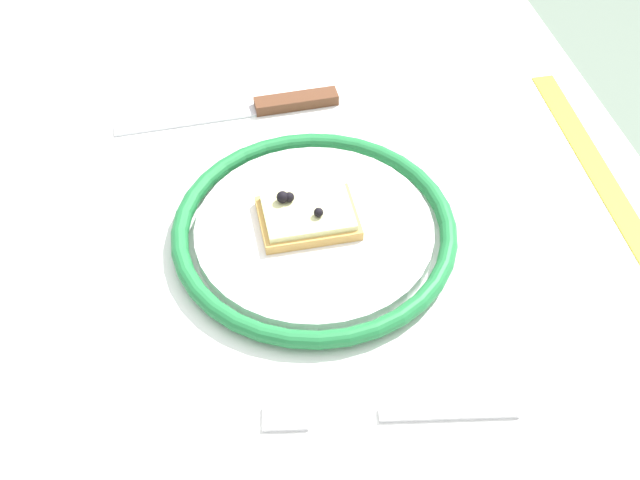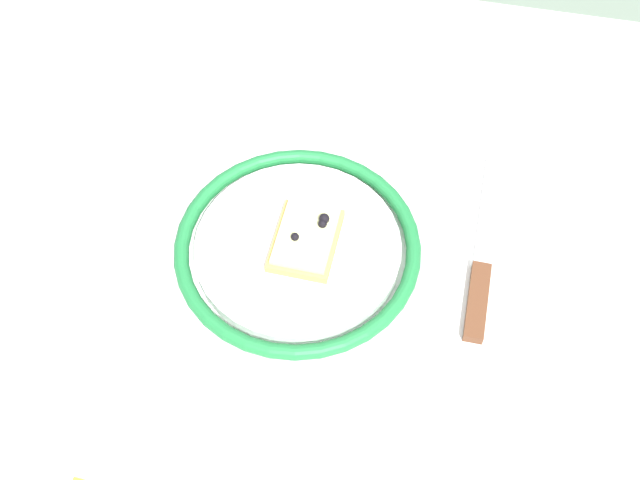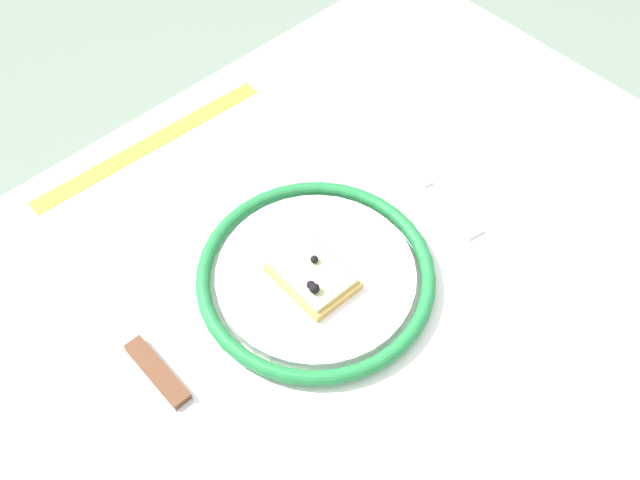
% 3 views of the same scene
% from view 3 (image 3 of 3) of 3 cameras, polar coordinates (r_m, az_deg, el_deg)
% --- Properties ---
extents(dining_table, '(1.02, 0.79, 0.73)m').
position_cam_3_polar(dining_table, '(0.87, 2.19, -8.59)').
color(dining_table, white).
rests_on(dining_table, ground_plane).
extents(plate, '(0.26, 0.26, 0.02)m').
position_cam_3_polar(plate, '(0.79, -0.34, -2.82)').
color(plate, white).
rests_on(plate, dining_table).
extents(pizza_slice_near, '(0.07, 0.09, 0.03)m').
position_cam_3_polar(pizza_slice_near, '(0.77, -0.59, -2.82)').
color(pizza_slice_near, tan).
rests_on(pizza_slice_near, plate).
extents(knife, '(0.02, 0.24, 0.01)m').
position_cam_3_polar(knife, '(0.74, -11.29, -11.95)').
color(knife, silver).
rests_on(knife, dining_table).
extents(fork, '(0.06, 0.20, 0.00)m').
position_cam_3_polar(fork, '(0.89, 8.40, 4.64)').
color(fork, silver).
rests_on(fork, dining_table).
extents(measuring_tape, '(0.33, 0.04, 0.00)m').
position_cam_3_polar(measuring_tape, '(0.95, -13.35, 7.40)').
color(measuring_tape, yellow).
rests_on(measuring_tape, dining_table).
extents(napkin, '(0.16, 0.16, 0.00)m').
position_cam_3_polar(napkin, '(0.88, 22.35, -1.66)').
color(napkin, white).
rests_on(napkin, dining_table).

